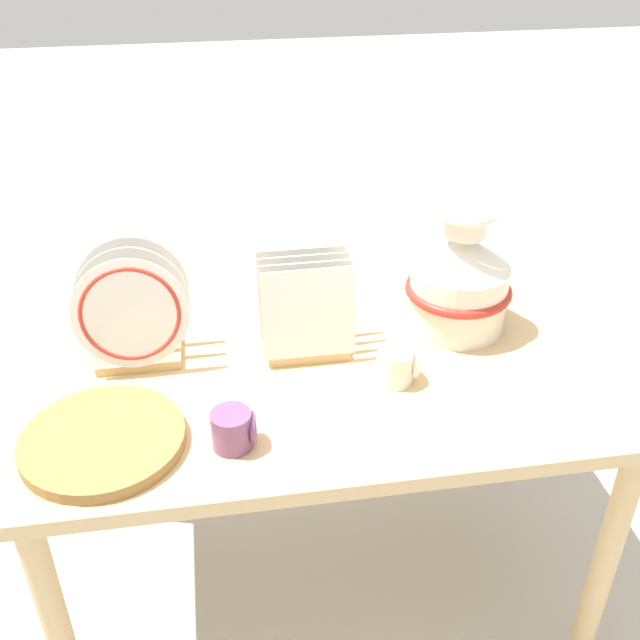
{
  "coord_description": "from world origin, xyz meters",
  "views": [
    {
      "loc": [
        -0.22,
        -1.39,
        1.76
      ],
      "look_at": [
        0.0,
        0.0,
        0.87
      ],
      "focal_mm": 42.0,
      "sensor_mm": 36.0,
      "label": 1
    }
  ],
  "objects": [
    {
      "name": "mug_cream_glaze",
      "position": [
        0.15,
        -0.1,
        0.8
      ],
      "size": [
        0.09,
        0.08,
        0.08
      ],
      "color": "silver",
      "rests_on": "display_table"
    },
    {
      "name": "dish_rack_square_plates",
      "position": [
        -0.02,
        0.05,
        0.85
      ],
      "size": [
        0.21,
        0.14,
        0.23
      ],
      "color": "tan",
      "rests_on": "display_table"
    },
    {
      "name": "ceramic_vase",
      "position": [
        0.35,
        0.09,
        0.89
      ],
      "size": [
        0.26,
        0.26,
        0.32
      ],
      "color": "silver",
      "rests_on": "display_table"
    },
    {
      "name": "mug_plum_glaze",
      "position": [
        -0.21,
        -0.26,
        0.8
      ],
      "size": [
        0.09,
        0.08,
        0.08
      ],
      "color": "#7A4770",
      "rests_on": "display_table"
    },
    {
      "name": "wicker_charger_stack",
      "position": [
        -0.47,
        -0.22,
        0.77
      ],
      "size": [
        0.32,
        0.32,
        0.03
      ],
      "color": "olive",
      "rests_on": "display_table"
    },
    {
      "name": "dish_rack_round_plates",
      "position": [
        -0.41,
        0.07,
        0.88
      ],
      "size": [
        0.25,
        0.15,
        0.28
      ],
      "color": "tan",
      "rests_on": "display_table"
    },
    {
      "name": "display_table",
      "position": [
        0.0,
        0.0,
        0.67
      ],
      "size": [
        1.31,
        0.82,
        0.76
      ],
      "color": "tan",
      "rests_on": "ground_plane"
    },
    {
      "name": "ground_plane",
      "position": [
        0.0,
        0.0,
        0.0
      ],
      "size": [
        14.0,
        14.0,
        0.0
      ],
      "primitive_type": "plane",
      "color": "#B2ADA3"
    }
  ]
}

